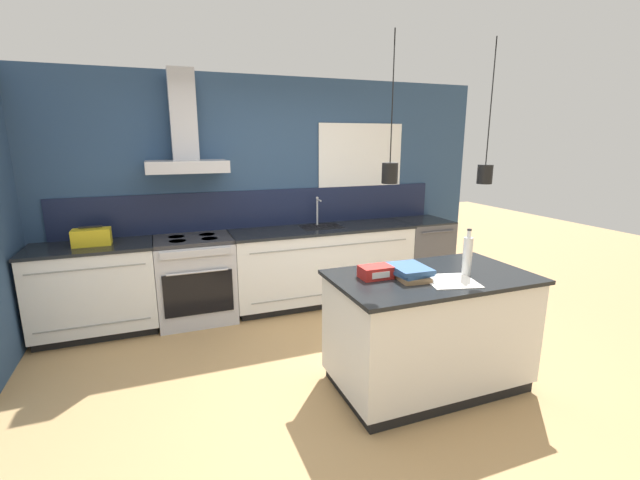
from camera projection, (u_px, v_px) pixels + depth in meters
The scene contains 12 objects.
ground_plane at pixel (327, 384), 3.42m from camera, with size 16.00×16.00×0.00m, color tan.
wall_back at pixel (259, 189), 4.92m from camera, with size 5.60×2.43×2.60m.
counter_run_left at pixel (95, 289), 4.23m from camera, with size 1.15×0.64×0.91m.
counter_run_sink at pixel (323, 264), 5.08m from camera, with size 2.14×0.64×1.25m.
oven_range at pixel (196, 279), 4.56m from camera, with size 0.79×0.66×0.91m.
dishwasher at pixel (421, 254), 5.55m from camera, with size 0.61×0.65×0.91m.
kitchen_island at pixel (429, 330), 3.33m from camera, with size 1.51×0.87×0.91m.
bottle_on_island at pixel (467, 256), 3.19m from camera, with size 0.07×0.07×0.36m.
book_stack at pixel (409, 272), 3.15m from camera, with size 0.28×0.34×0.09m.
red_supply_box at pixel (376, 272), 3.15m from camera, with size 0.24×0.16×0.09m.
paper_pile at pixel (451, 281), 3.08m from camera, with size 0.41×0.41×0.01m.
yellow_toolbox at pixel (92, 237), 4.12m from camera, with size 0.34×0.18×0.19m.
Camera 1 is at (-1.15, -2.85, 1.91)m, focal length 24.00 mm.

